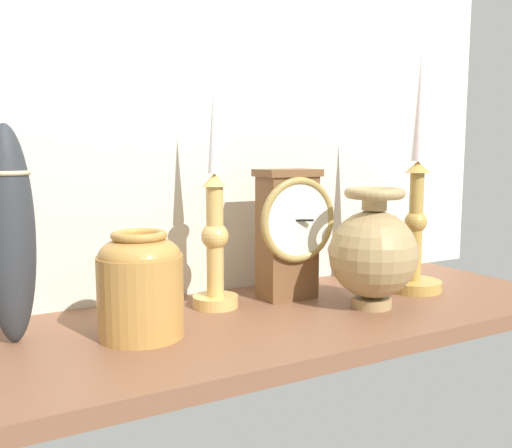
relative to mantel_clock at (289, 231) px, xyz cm
name	(u,v)px	position (x,y,z in cm)	size (l,w,h in cm)	color
ground_plane	(279,321)	(-6.27, -6.88, -12.68)	(100.00, 36.00, 2.40)	brown
back_wall	(224,105)	(-6.27, 11.62, 21.02)	(120.00, 2.00, 65.00)	silver
mantel_clock	(289,231)	(0.00, 0.00, 0.00)	(13.90, 8.48, 21.62)	brown
candlestick_tall_left	(416,218)	(22.29, -6.23, 1.51)	(9.77, 9.77, 41.44)	#B58F43
candlestick_tall_center	(215,234)	(-13.03, 1.24, 0.14)	(7.23, 7.23, 35.16)	tan
brass_vase_bulbous	(373,251)	(8.46, -11.06, -2.53)	(13.85, 13.85, 18.94)	tan
brass_vase_jar	(139,282)	(-27.73, -6.48, -4.16)	(11.31, 11.31, 14.17)	#B8823E
tall_ceramic_vase	(9,234)	(-42.72, -1.16, 2.65)	(6.29, 6.29, 27.97)	#2E3237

